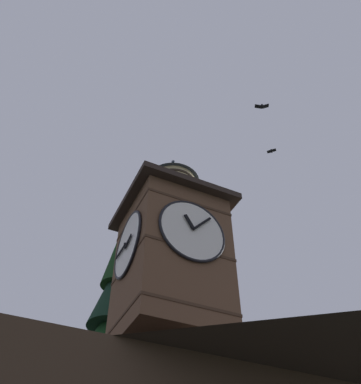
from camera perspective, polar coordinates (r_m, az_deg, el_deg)
clock_tower at (r=15.43m, az=-1.25°, el=-8.11°), size 3.96×3.96×8.40m
flying_bird_high at (r=23.82m, az=12.16°, el=5.43°), size 0.47×0.49×0.15m
flying_bird_low at (r=19.42m, az=10.90°, el=11.25°), size 0.63×0.45×0.14m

